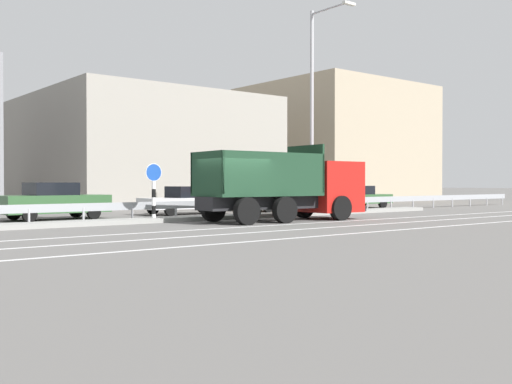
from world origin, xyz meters
The scene contains 15 objects.
ground_plane centered at (0.00, 0.00, 0.00)m, with size 320.00×320.00×0.00m, color #605E5B.
lane_strip_0 centered at (2.73, -1.37, 0.00)m, with size 55.35×0.16×0.01m, color silver.
lane_strip_1 centered at (2.73, -3.41, 0.00)m, with size 55.35×0.16×0.01m, color silver.
lane_strip_2 centered at (2.73, -5.66, 0.00)m, with size 55.35×0.16×0.01m, color silver.
median_island centered at (0.00, 2.91, 0.09)m, with size 30.44×1.10×0.18m, color gray.
median_guardrail centered at (0.00, 4.26, 0.57)m, with size 55.35×0.09×0.78m.
dump_truck centered at (3.76, 0.37, 1.26)m, with size 7.63×2.99×3.19m.
median_road_sign centered at (-1.84, 2.91, 1.24)m, with size 0.72×0.16×2.36m.
street_lamp_1 centered at (7.08, 2.87, 5.59)m, with size 0.70×2.71×10.07m.
parked_car_3 centered at (-4.32, 7.21, 0.80)m, with size 4.66×2.12×1.60m.
parked_car_4 centered at (2.55, 7.33, 0.71)m, with size 4.77×1.90×1.41m.
parked_car_5 centered at (8.58, 7.20, 0.76)m, with size 4.88×1.85×1.51m.
parked_car_6 centered at (14.56, 6.86, 0.71)m, with size 4.65×2.30×1.40m.
background_building_1 centered at (7.43, 21.59, 3.87)m, with size 15.00×15.77×7.73m, color gray.
background_building_2 centered at (26.99, 20.54, 5.21)m, with size 14.16×13.50×10.42m, color tan.
Camera 1 is at (-13.62, -18.29, 1.58)m, focal length 42.00 mm.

